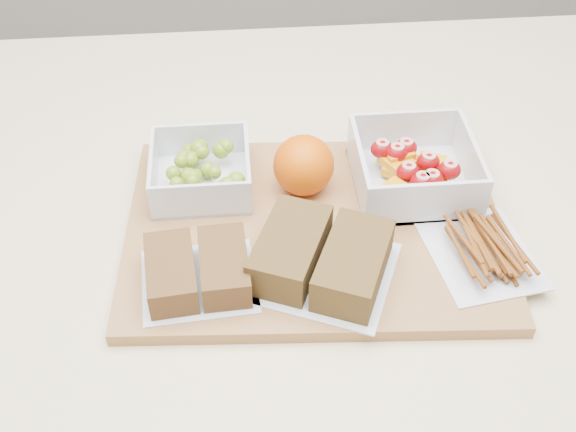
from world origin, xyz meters
The scene contains 8 objects.
counter centered at (0.00, 0.00, 0.45)m, with size 1.20×0.90×0.90m, color beige.
cutting_board centered at (0.03, -0.02, 0.91)m, with size 0.42×0.30×0.02m, color #A37343.
grape_container centered at (-0.10, 0.06, 0.94)m, with size 0.11×0.11×0.05m.
fruit_container centered at (0.15, 0.04, 0.94)m, with size 0.14×0.14×0.06m.
orange centered at (0.02, 0.04, 0.95)m, with size 0.07×0.07×0.07m, color #DF5705.
sandwich_bag_left centered at (-0.10, -0.09, 0.93)m, with size 0.12×0.11×0.04m.
sandwich_bag_center centered at (0.03, -0.09, 0.94)m, with size 0.18×0.18×0.04m.
pretzel_bag centered at (0.20, -0.08, 0.93)m, with size 0.12×0.14×0.03m.
Camera 1 is at (-0.05, -0.59, 1.48)m, focal length 45.00 mm.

